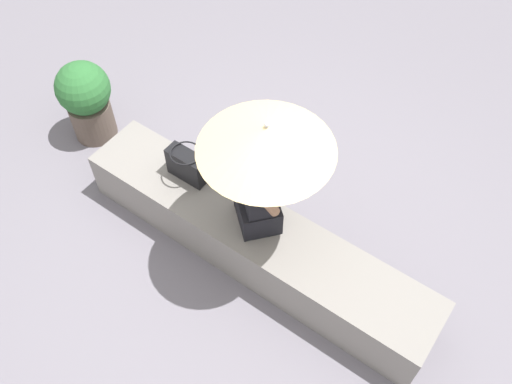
{
  "coord_description": "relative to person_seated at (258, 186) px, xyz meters",
  "views": [
    {
      "loc": [
        1.31,
        -1.81,
        3.73
      ],
      "look_at": [
        -0.0,
        0.03,
        0.78
      ],
      "focal_mm": 38.77,
      "sensor_mm": 36.0,
      "label": 1
    }
  ],
  "objects": [
    {
      "name": "planter_near",
      "position": [
        -1.95,
        0.17,
        -0.39
      ],
      "size": [
        0.47,
        0.47,
        0.78
      ],
      "color": "brown",
      "rests_on": "ground"
    },
    {
      "name": "parasol",
      "position": [
        0.08,
        -0.03,
        0.54
      ],
      "size": [
        0.86,
        0.86,
        1.05
      ],
      "color": "#B7B7BC",
      "rests_on": "stone_bench"
    },
    {
      "name": "ground_plane",
      "position": [
        0.01,
        -0.05,
        -0.82
      ],
      "size": [
        14.0,
        14.0,
        0.0
      ],
      "primitive_type": "plane",
      "color": "slate"
    },
    {
      "name": "stone_bench",
      "position": [
        0.01,
        -0.05,
        -0.6
      ],
      "size": [
        2.87,
        0.53,
        0.43
      ],
      "primitive_type": "cube",
      "color": "gray",
      "rests_on": "ground"
    },
    {
      "name": "person_seated",
      "position": [
        0.0,
        0.0,
        0.0
      ],
      "size": [
        0.49,
        0.46,
        0.9
      ],
      "color": "black",
      "rests_on": "stone_bench"
    },
    {
      "name": "handbag_black",
      "position": [
        -0.67,
        0.02,
        -0.25
      ],
      "size": [
        0.32,
        0.23,
        0.27
      ],
      "color": "black",
      "rests_on": "stone_bench"
    }
  ]
}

